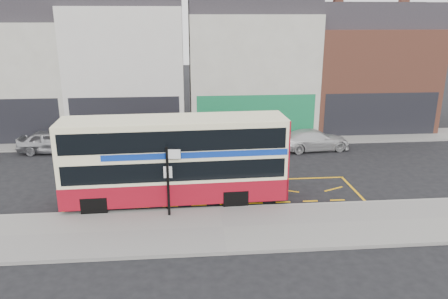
{
  "coord_description": "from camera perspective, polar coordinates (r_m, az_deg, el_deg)",
  "views": [
    {
      "loc": [
        -1.38,
        -18.42,
        8.47
      ],
      "look_at": [
        0.44,
        2.0,
        2.13
      ],
      "focal_mm": 35.0,
      "sensor_mm": 36.0,
      "label": 1
    }
  ],
  "objects": [
    {
      "name": "car_grey",
      "position": [
        27.96,
        1.76,
        1.03
      ],
      "size": [
        4.28,
        1.6,
        1.4
      ],
      "primitive_type": "imported",
      "rotation": [
        0.0,
        0.0,
        1.6
      ],
      "color": "#3A3B41",
      "rests_on": "ground"
    },
    {
      "name": "terrace_left",
      "position": [
        33.81,
        -12.31,
        11.45
      ],
      "size": [
        8.0,
        8.01,
        11.8
      ],
      "color": "silver",
      "rests_on": "ground"
    },
    {
      "name": "kerb",
      "position": [
        19.95,
        -0.65,
        -7.71
      ],
      "size": [
        40.0,
        0.15,
        0.15
      ],
      "primitive_type": "cube",
      "color": "gray",
      "rests_on": "ground"
    },
    {
      "name": "road_markings",
      "position": [
        21.78,
        -1.05,
        -5.7
      ],
      "size": [
        14.0,
        3.4,
        0.01
      ],
      "primitive_type": null,
      "color": "#FBAF0D",
      "rests_on": "ground"
    },
    {
      "name": "car_white",
      "position": [
        29.07,
        11.69,
        1.25
      ],
      "size": [
        4.77,
        2.3,
        1.34
      ],
      "primitive_type": "imported",
      "rotation": [
        0.0,
        0.0,
        1.66
      ],
      "color": "silver",
      "rests_on": "ground"
    },
    {
      "name": "double_decker_bus",
      "position": [
        20.15,
        -6.32,
        -1.26
      ],
      "size": [
        10.24,
        2.68,
        4.06
      ],
      "rotation": [
        0.0,
        0.0,
        0.03
      ],
      "color": "#FDF4C0",
      "rests_on": "ground"
    },
    {
      "name": "bus_stop_post",
      "position": [
        18.61,
        -7.16,
        -3.32
      ],
      "size": [
        0.76,
        0.16,
        3.09
      ],
      "rotation": [
        0.0,
        0.0,
        -0.08
      ],
      "color": "black",
      "rests_on": "pavement"
    },
    {
      "name": "ground",
      "position": [
        20.32,
        -0.73,
        -7.46
      ],
      "size": [
        120.0,
        120.0,
        0.0
      ],
      "primitive_type": "plane",
      "color": "black",
      "rests_on": "ground"
    },
    {
      "name": "far_pavement",
      "position": [
        30.62,
        -2.3,
        1.25
      ],
      "size": [
        50.0,
        3.0,
        0.15
      ],
      "primitive_type": "cube",
      "color": "gray",
      "rests_on": "ground"
    },
    {
      "name": "terrace_green_shop",
      "position": [
        33.93,
        3.28,
        11.4
      ],
      "size": [
        9.0,
        8.01,
        11.3
      ],
      "color": "beige",
      "rests_on": "ground"
    },
    {
      "name": "pavement",
      "position": [
        18.23,
        -0.17,
        -10.25
      ],
      "size": [
        40.0,
        4.0,
        0.15
      ],
      "primitive_type": "cube",
      "color": "gray",
      "rests_on": "ground"
    },
    {
      "name": "street_tree_right",
      "position": [
        32.42,
        11.39,
        7.9
      ],
      "size": [
        2.33,
        2.33,
        5.04
      ],
      "color": "#322016",
      "rests_on": "ground"
    },
    {
      "name": "terrace_far_left",
      "position": [
        35.72,
        -25.27,
        9.71
      ],
      "size": [
        8.0,
        8.01,
        10.8
      ],
      "color": "beige",
      "rests_on": "ground"
    },
    {
      "name": "terrace_right",
      "position": [
        36.38,
        17.67,
        10.24
      ],
      "size": [
        9.0,
        8.01,
        10.3
      ],
      "color": "#95503B",
      "rests_on": "ground"
    },
    {
      "name": "car_silver",
      "position": [
        29.94,
        -21.51,
        0.96
      ],
      "size": [
        4.35,
        1.96,
        1.45
      ],
      "primitive_type": "imported",
      "rotation": [
        0.0,
        0.0,
        1.51
      ],
      "color": "#A0A0A5",
      "rests_on": "ground"
    }
  ]
}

